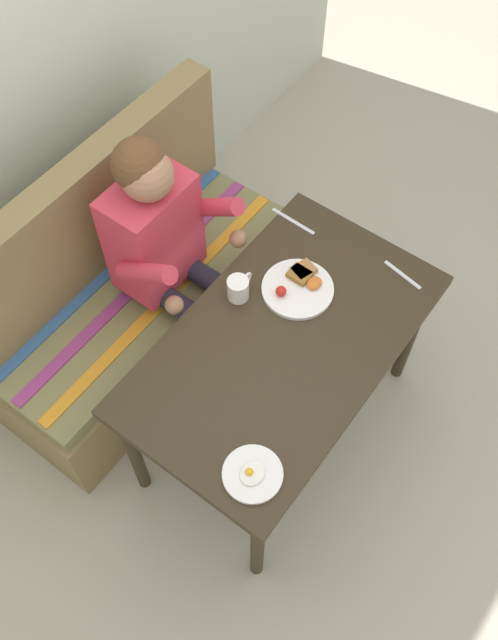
{
  "coord_description": "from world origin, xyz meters",
  "views": [
    {
      "loc": [
        -1.05,
        -0.64,
        2.81
      ],
      "look_at": [
        0.0,
        0.15,
        0.72
      ],
      "focal_mm": 38.85,
      "sensor_mm": 36.0,
      "label": 1
    }
  ],
  "objects_px": {
    "person": "(168,245)",
    "plate_eggs": "(252,474)",
    "fork": "(403,275)",
    "table": "(282,352)",
    "knife": "(293,221)",
    "couch": "(135,296)",
    "plate_breakfast": "(298,286)",
    "coffee_mug": "(238,288)"
  },
  "relations": [
    {
      "from": "person",
      "to": "plate_eggs",
      "type": "relative_size",
      "value": 6.31
    },
    {
      "from": "fork",
      "to": "table",
      "type": "bearing_deg",
      "value": 168.78
    },
    {
      "from": "knife",
      "to": "plate_eggs",
      "type": "bearing_deg",
      "value": -150.47
    },
    {
      "from": "plate_eggs",
      "to": "couch",
      "type": "bearing_deg",
      "value": 64.8
    },
    {
      "from": "table",
      "to": "plate_breakfast",
      "type": "distance_m",
      "value": 0.25
    },
    {
      "from": "plate_breakfast",
      "to": "person",
      "type": "bearing_deg",
      "value": 105.24
    },
    {
      "from": "plate_eggs",
      "to": "fork",
      "type": "relative_size",
      "value": 1.13
    },
    {
      "from": "plate_eggs",
      "to": "coffee_mug",
      "type": "distance_m",
      "value": 0.68
    },
    {
      "from": "couch",
      "to": "coffee_mug",
      "type": "height_order",
      "value": "couch"
    },
    {
      "from": "fork",
      "to": "couch",
      "type": "bearing_deg",
      "value": 127.39
    },
    {
      "from": "plate_breakfast",
      "to": "fork",
      "type": "xyz_separation_m",
      "value": [
        0.28,
        -0.28,
        -0.01
      ]
    },
    {
      "from": "plate_breakfast",
      "to": "plate_eggs",
      "type": "bearing_deg",
      "value": -156.67
    },
    {
      "from": "coffee_mug",
      "to": "plate_breakfast",
      "type": "bearing_deg",
      "value": -45.11
    },
    {
      "from": "person",
      "to": "plate_eggs",
      "type": "bearing_deg",
      "value": -123.77
    },
    {
      "from": "couch",
      "to": "fork",
      "type": "relative_size",
      "value": 8.47
    },
    {
      "from": "couch",
      "to": "plate_breakfast",
      "type": "xyz_separation_m",
      "value": [
        0.21,
        -0.68,
        0.41
      ]
    },
    {
      "from": "plate_eggs",
      "to": "coffee_mug",
      "type": "relative_size",
      "value": 1.63
    },
    {
      "from": "table",
      "to": "couch",
      "type": "distance_m",
      "value": 0.83
    },
    {
      "from": "table",
      "to": "plate_breakfast",
      "type": "height_order",
      "value": "plate_breakfast"
    },
    {
      "from": "knife",
      "to": "fork",
      "type": "bearing_deg",
      "value": -84.5
    },
    {
      "from": "table",
      "to": "knife",
      "type": "bearing_deg",
      "value": 31.17
    },
    {
      "from": "table",
      "to": "coffee_mug",
      "type": "height_order",
      "value": "coffee_mug"
    },
    {
      "from": "table",
      "to": "plate_breakfast",
      "type": "relative_size",
      "value": 4.54
    },
    {
      "from": "couch",
      "to": "plate_eggs",
      "type": "relative_size",
      "value": 7.5
    },
    {
      "from": "coffee_mug",
      "to": "knife",
      "type": "height_order",
      "value": "coffee_mug"
    },
    {
      "from": "person",
      "to": "coffee_mug",
      "type": "height_order",
      "value": "person"
    },
    {
      "from": "couch",
      "to": "coffee_mug",
      "type": "relative_size",
      "value": 12.2
    },
    {
      "from": "coffee_mug",
      "to": "fork",
      "type": "relative_size",
      "value": 0.69
    },
    {
      "from": "couch",
      "to": "coffee_mug",
      "type": "xyz_separation_m",
      "value": [
        0.06,
        -0.52,
        0.45
      ]
    },
    {
      "from": "plate_eggs",
      "to": "knife",
      "type": "height_order",
      "value": "plate_eggs"
    },
    {
      "from": "fork",
      "to": "plate_breakfast",
      "type": "bearing_deg",
      "value": 145.42
    },
    {
      "from": "couch",
      "to": "knife",
      "type": "distance_m",
      "value": 0.78
    },
    {
      "from": "table",
      "to": "plate_eggs",
      "type": "height_order",
      "value": "plate_eggs"
    },
    {
      "from": "person",
      "to": "plate_breakfast",
      "type": "bearing_deg",
      "value": -74.76
    },
    {
      "from": "couch",
      "to": "coffee_mug",
      "type": "bearing_deg",
      "value": -83.75
    },
    {
      "from": "plate_eggs",
      "to": "fork",
      "type": "distance_m",
      "value": 0.95
    },
    {
      "from": "table",
      "to": "knife",
      "type": "distance_m",
      "value": 0.55
    },
    {
      "from": "plate_breakfast",
      "to": "knife",
      "type": "xyz_separation_m",
      "value": [
        0.25,
        0.19,
        -0.01
      ]
    },
    {
      "from": "couch",
      "to": "person",
      "type": "xyz_separation_m",
      "value": [
        0.07,
        -0.17,
        0.41
      ]
    },
    {
      "from": "couch",
      "to": "fork",
      "type": "bearing_deg",
      "value": -62.79
    },
    {
      "from": "fork",
      "to": "knife",
      "type": "relative_size",
      "value": 0.85
    },
    {
      "from": "couch",
      "to": "knife",
      "type": "height_order",
      "value": "couch"
    }
  ]
}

